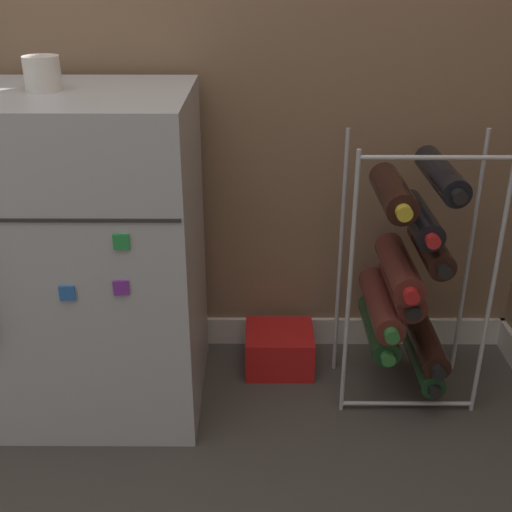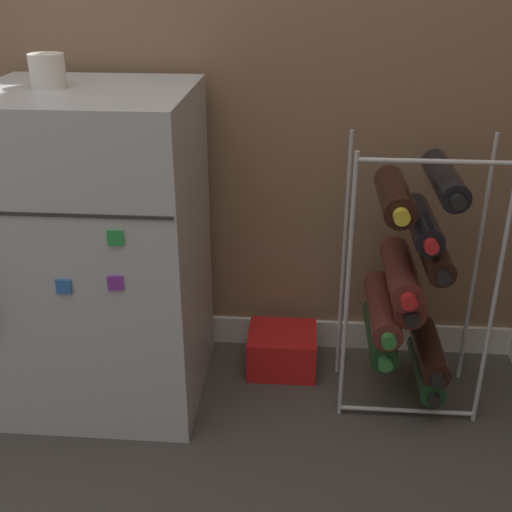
{
  "view_description": "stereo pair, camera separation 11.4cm",
  "coord_description": "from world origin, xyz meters",
  "px_view_note": "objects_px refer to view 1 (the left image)",
  "views": [
    {
      "loc": [
        0.01,
        -1.15,
        1.15
      ],
      "look_at": [
        0.01,
        0.38,
        0.43
      ],
      "focal_mm": 45.0,
      "sensor_mm": 36.0,
      "label": 1
    },
    {
      "loc": [
        0.13,
        -1.14,
        1.15
      ],
      "look_at": [
        0.01,
        0.38,
        0.43
      ],
      "focal_mm": 45.0,
      "sensor_mm": 36.0,
      "label": 2
    }
  ],
  "objects_px": {
    "soda_box": "(279,349)",
    "fridge_top_cup": "(42,74)",
    "wine_rack": "(407,275)",
    "mini_fridge": "(96,257)"
  },
  "relations": [
    {
      "from": "wine_rack",
      "to": "soda_box",
      "type": "height_order",
      "value": "wine_rack"
    },
    {
      "from": "soda_box",
      "to": "fridge_top_cup",
      "type": "distance_m",
      "value": 1.02
    },
    {
      "from": "soda_box",
      "to": "mini_fridge",
      "type": "bearing_deg",
      "value": -165.48
    },
    {
      "from": "fridge_top_cup",
      "to": "wine_rack",
      "type": "bearing_deg",
      "value": 0.82
    },
    {
      "from": "mini_fridge",
      "to": "soda_box",
      "type": "distance_m",
      "value": 0.63
    },
    {
      "from": "soda_box",
      "to": "fridge_top_cup",
      "type": "relative_size",
      "value": 2.41
    },
    {
      "from": "mini_fridge",
      "to": "fridge_top_cup",
      "type": "xyz_separation_m",
      "value": [
        -0.08,
        0.0,
        0.47
      ]
    },
    {
      "from": "soda_box",
      "to": "fridge_top_cup",
      "type": "bearing_deg",
      "value": -167.76
    },
    {
      "from": "fridge_top_cup",
      "to": "soda_box",
      "type": "bearing_deg",
      "value": 12.24
    },
    {
      "from": "wine_rack",
      "to": "fridge_top_cup",
      "type": "xyz_separation_m",
      "value": [
        -0.9,
        -0.01,
        0.53
      ]
    }
  ]
}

